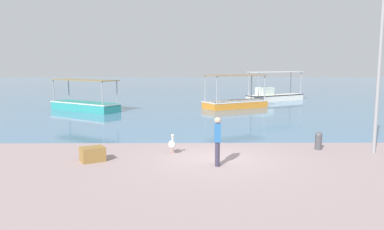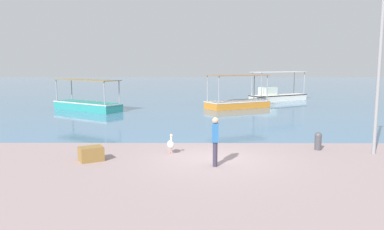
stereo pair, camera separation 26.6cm
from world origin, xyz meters
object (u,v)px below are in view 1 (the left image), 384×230
Objects in this scene: fishing_boat_far_left at (85,104)px; fishing_boat_center at (274,95)px; pelican at (172,144)px; fisherman_standing at (217,140)px; fishing_boat_far_right at (235,102)px; mooring_bollard at (318,140)px; lamp_post at (379,64)px; cargo_crate at (93,154)px.

fishing_boat_center reaches higher than fishing_boat_far_left.
fishing_boat_center is 7.48× the size of pelican.
fishing_boat_far_left reaches higher than fisherman_standing.
fishing_boat_center is 7.33m from fishing_boat_far_right.
pelican is at bearing 132.23° from fisherman_standing.
fishing_boat_far_right is 3.25× the size of fisherman_standing.
fishing_boat_far_right is 17.69m from fisherman_standing.
fishing_boat_far_left is 17.79m from fishing_boat_center.
pelican is at bearing -173.82° from mooring_bollard.
mooring_bollard is (5.99, 0.65, 0.02)m from pelican.
fishing_boat_center is at bearing 25.16° from fishing_boat_far_left.
lamp_post reaches higher than fisherman_standing.
fishing_boat_center is at bearing 52.69° from fishing_boat_far_right.
fisherman_standing is at bearing -107.20° from fishing_boat_center.
fisherman_standing is (-2.77, -17.47, 0.41)m from fishing_boat_far_right.
fishing_boat_center is 24.39m from fisherman_standing.
cargo_crate is (-2.82, -1.18, -0.12)m from pelican.
mooring_bollard is at bearing 11.71° from cargo_crate.
lamp_post is 3.69× the size of fisherman_standing.
fishing_boat_far_right is at bearing -127.31° from fishing_boat_center.
pelican is 1.08× the size of mooring_bollard.
fishing_boat_center is 8.09× the size of mooring_bollard.
fishing_boat_center is 23.24m from pelican.
mooring_bollard is (1.58, -15.01, -0.10)m from fishing_boat_far_right.
pelican is at bearing 179.59° from lamp_post.
pelican is 2.50m from fisherman_standing.
mooring_bollard is at bearing 160.10° from lamp_post.
fishing_boat_far_right reaches higher than pelican.
fisherman_standing is (-4.35, -2.46, 0.51)m from mooring_bollard.
pelican is at bearing -112.39° from fishing_boat_center.
lamp_post is at bearing 15.57° from fisherman_standing.
fisherman_standing is at bearing -60.54° from fishing_boat_far_left.
lamp_post is 8.40× the size of mooring_bollard.
fishing_boat_far_right is 6.84× the size of pelican.
fishing_boat_center is at bearing 72.80° from fisherman_standing.
fishing_boat_far_right is at bearing 102.65° from lamp_post.
fishing_boat_far_left is 0.95× the size of lamp_post.
fishing_boat_far_right reaches higher than mooring_bollard.
fisherman_standing is (-6.29, -1.75, -2.57)m from lamp_post.
fisherman_standing reaches higher than cargo_crate.
pelican is 0.47× the size of fisherman_standing.
fishing_boat_far_left is 15.70m from pelican.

